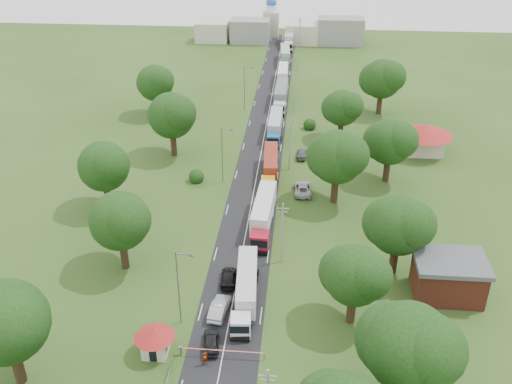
# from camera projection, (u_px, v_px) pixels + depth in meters

# --- Properties ---
(ground) EXTENTS (260.00, 260.00, 0.00)m
(ground) POSITION_uv_depth(u_px,v_px,m) (246.00, 232.00, 82.99)
(ground) COLOR #284416
(ground) RESTS_ON ground
(road) EXTENTS (8.00, 200.00, 0.04)m
(road) POSITION_uv_depth(u_px,v_px,m) (258.00, 170.00, 100.45)
(road) COLOR black
(road) RESTS_ON ground
(boom_barrier) EXTENTS (9.22, 0.35, 1.18)m
(boom_barrier) POSITION_uv_depth(u_px,v_px,m) (210.00, 350.00, 60.84)
(boom_barrier) COLOR slate
(boom_barrier) RESTS_ON ground
(guard_booth) EXTENTS (4.40, 4.40, 3.45)m
(guard_booth) POSITION_uv_depth(u_px,v_px,m) (155.00, 338.00, 60.67)
(guard_booth) COLOR beige
(guard_booth) RESTS_ON ground
(info_sign) EXTENTS (0.12, 3.10, 4.10)m
(info_sign) POSITION_uv_depth(u_px,v_px,m) (291.00, 124.00, 111.71)
(info_sign) COLOR slate
(info_sign) RESTS_ON ground
(pole_1) EXTENTS (1.60, 0.24, 9.00)m
(pole_1) POSITION_uv_depth(u_px,v_px,m) (282.00, 232.00, 74.20)
(pole_1) COLOR gray
(pole_1) RESTS_ON ground
(pole_2) EXTENTS (1.60, 0.24, 9.00)m
(pole_2) POSITION_uv_depth(u_px,v_px,m) (290.00, 145.00, 98.65)
(pole_2) COLOR gray
(pole_2) RESTS_ON ground
(pole_3) EXTENTS (1.60, 0.24, 9.00)m
(pole_3) POSITION_uv_depth(u_px,v_px,m) (294.00, 92.00, 123.10)
(pole_3) COLOR gray
(pole_3) RESTS_ON ground
(pole_4) EXTENTS (1.60, 0.24, 9.00)m
(pole_4) POSITION_uv_depth(u_px,v_px,m) (297.00, 57.00, 147.55)
(pole_4) COLOR gray
(pole_4) RESTS_ON ground
(pole_5) EXTENTS (1.60, 0.24, 9.00)m
(pole_5) POSITION_uv_depth(u_px,v_px,m) (300.00, 32.00, 171.99)
(pole_5) COLOR gray
(pole_5) RESTS_ON ground
(lamp_0) EXTENTS (2.03, 0.22, 10.00)m
(lamp_0) POSITION_uv_depth(u_px,v_px,m) (179.00, 285.00, 63.27)
(lamp_0) COLOR slate
(lamp_0) RESTS_ON ground
(lamp_1) EXTENTS (2.03, 0.22, 10.00)m
(lamp_1) POSITION_uv_depth(u_px,v_px,m) (223.00, 153.00, 93.83)
(lamp_1) COLOR slate
(lamp_1) RESTS_ON ground
(lamp_2) EXTENTS (2.03, 0.22, 10.00)m
(lamp_2) POSITION_uv_depth(u_px,v_px,m) (245.00, 85.00, 124.38)
(lamp_2) COLOR slate
(lamp_2) RESTS_ON ground
(tree_1) EXTENTS (9.60, 9.60, 12.05)m
(tree_1) POSITION_uv_depth(u_px,v_px,m) (408.00, 345.00, 51.79)
(tree_1) COLOR #382616
(tree_1) RESTS_ON ground
(tree_2) EXTENTS (8.00, 8.00, 10.10)m
(tree_2) POSITION_uv_depth(u_px,v_px,m) (355.00, 274.00, 63.15)
(tree_2) COLOR #382616
(tree_2) RESTS_ON ground
(tree_3) EXTENTS (8.80, 8.80, 11.07)m
(tree_3) POSITION_uv_depth(u_px,v_px,m) (398.00, 224.00, 71.14)
(tree_3) COLOR #382616
(tree_3) RESTS_ON ground
(tree_4) EXTENTS (9.60, 9.60, 12.05)m
(tree_4) POSITION_uv_depth(u_px,v_px,m) (337.00, 157.00, 87.10)
(tree_4) COLOR #382616
(tree_4) RESTS_ON ground
(tree_5) EXTENTS (8.80, 8.80, 11.07)m
(tree_5) POSITION_uv_depth(u_px,v_px,m) (390.00, 141.00, 93.68)
(tree_5) COLOR #382616
(tree_5) RESTS_ON ground
(tree_6) EXTENTS (8.00, 8.00, 10.10)m
(tree_6) POSITION_uv_depth(u_px,v_px,m) (342.00, 108.00, 109.35)
(tree_6) COLOR #382616
(tree_6) RESTS_ON ground
(tree_7) EXTENTS (9.60, 9.60, 12.05)m
(tree_7) POSITION_uv_depth(u_px,v_px,m) (382.00, 79.00, 121.18)
(tree_7) COLOR #382616
(tree_7) RESTS_ON ground
(tree_9) EXTENTS (9.60, 9.60, 12.05)m
(tree_9) POSITION_uv_depth(u_px,v_px,m) (7.00, 321.00, 54.70)
(tree_9) COLOR #382616
(tree_9) RESTS_ON ground
(tree_10) EXTENTS (8.80, 8.80, 11.07)m
(tree_10) POSITION_uv_depth(u_px,v_px,m) (120.00, 220.00, 72.07)
(tree_10) COLOR #382616
(tree_10) RESTS_ON ground
(tree_11) EXTENTS (8.80, 8.80, 11.07)m
(tree_11) POSITION_uv_depth(u_px,v_px,m) (104.00, 166.00, 85.70)
(tree_11) COLOR #382616
(tree_11) RESTS_ON ground
(tree_12) EXTENTS (9.60, 9.60, 12.05)m
(tree_12) POSITION_uv_depth(u_px,v_px,m) (172.00, 115.00, 102.41)
(tree_12) COLOR #382616
(tree_12) RESTS_ON ground
(tree_13) EXTENTS (8.80, 8.80, 11.07)m
(tree_13) POSITION_uv_depth(u_px,v_px,m) (155.00, 83.00, 120.78)
(tree_13) COLOR #382616
(tree_13) RESTS_ON ground
(house_brick) EXTENTS (8.60, 6.60, 5.20)m
(house_brick) POSITION_uv_depth(u_px,v_px,m) (448.00, 277.00, 69.25)
(house_brick) COLOR maroon
(house_brick) RESTS_ON ground
(house_cream) EXTENTS (10.08, 10.08, 5.80)m
(house_cream) POSITION_uv_depth(u_px,v_px,m) (424.00, 135.00, 105.14)
(house_cream) COLOR beige
(house_cream) RESTS_ON ground
(distant_town) EXTENTS (52.00, 8.00, 8.00)m
(distant_town) POSITION_uv_depth(u_px,v_px,m) (284.00, 32.00, 177.30)
(distant_town) COLOR gray
(distant_town) RESTS_ON ground
(church) EXTENTS (5.00, 5.00, 12.30)m
(church) POSITION_uv_depth(u_px,v_px,m) (271.00, 19.00, 183.73)
(church) COLOR beige
(church) RESTS_ON ground
(truck_0) EXTENTS (3.08, 13.65, 3.77)m
(truck_0) POSITION_uv_depth(u_px,v_px,m) (246.00, 289.00, 68.27)
(truck_0) COLOR silver
(truck_0) RESTS_ON ground
(truck_1) EXTENTS (3.12, 14.72, 4.07)m
(truck_1) POSITION_uv_depth(u_px,v_px,m) (263.00, 214.00, 83.18)
(truck_1) COLOR maroon
(truck_1) RESTS_ON ground
(truck_2) EXTENTS (2.89, 13.56, 3.75)m
(truck_2) POSITION_uv_depth(u_px,v_px,m) (270.00, 166.00, 97.58)
(truck_2) COLOR #C09516
(truck_2) RESTS_ON ground
(truck_3) EXTENTS (2.47, 13.94, 3.86)m
(truck_3) POSITION_uv_depth(u_px,v_px,m) (275.00, 126.00, 113.19)
(truck_3) COLOR #17578D
(truck_3) RESTS_ON ground
(truck_4) EXTENTS (2.75, 15.16, 4.20)m
(truck_4) POSITION_uv_depth(u_px,v_px,m) (281.00, 96.00, 128.56)
(truck_4) COLOR #BEBEBE
(truck_4) RESTS_ON ground
(truck_5) EXTENTS (2.39, 13.62, 3.78)m
(truck_5) POSITION_uv_depth(u_px,v_px,m) (283.00, 75.00, 142.56)
(truck_5) COLOR #9D3518
(truck_5) RESTS_ON ground
(truck_6) EXTENTS (3.11, 14.08, 3.89)m
(truck_6) POSITION_uv_depth(u_px,v_px,m) (285.00, 55.00, 158.44)
(truck_6) COLOR #225C28
(truck_6) RESTS_ON ground
(truck_7) EXTENTS (2.78, 15.38, 4.26)m
(truck_7) POSITION_uv_depth(u_px,v_px,m) (289.00, 39.00, 173.85)
(truck_7) COLOR silver
(truck_7) RESTS_ON ground
(car_lane_front) EXTENTS (2.29, 4.48, 1.46)m
(car_lane_front) POSITION_uv_depth(u_px,v_px,m) (211.00, 342.00, 62.23)
(car_lane_front) COLOR black
(car_lane_front) RESTS_ON ground
(car_lane_mid) EXTENTS (2.25, 5.10, 1.63)m
(car_lane_mid) POSITION_uv_depth(u_px,v_px,m) (219.00, 308.00, 66.98)
(car_lane_mid) COLOR #A7A8AF
(car_lane_mid) RESTS_ON ground
(car_lane_rear) EXTENTS (2.21, 4.93, 1.40)m
(car_lane_rear) POSITION_uv_depth(u_px,v_px,m) (229.00, 278.00, 72.25)
(car_lane_rear) COLOR black
(car_lane_rear) RESTS_ON ground
(car_verge_near) EXTENTS (3.00, 6.01, 1.64)m
(car_verge_near) POSITION_uv_depth(u_px,v_px,m) (303.00, 188.00, 92.91)
(car_verge_near) COLOR #ADADAD
(car_verge_near) RESTS_ON ground
(car_verge_far) EXTENTS (1.90, 4.51, 1.52)m
(car_verge_far) POSITION_uv_depth(u_px,v_px,m) (302.00, 154.00, 104.79)
(car_verge_far) COLOR #53565A
(car_verge_far) RESTS_ON ground
(pedestrian_near) EXTENTS (0.85, 0.75, 1.96)m
(pedestrian_near) POSITION_uv_depth(u_px,v_px,m) (205.00, 358.00, 59.78)
(pedestrian_near) COLOR gray
(pedestrian_near) RESTS_ON ground
(pedestrian_booth) EXTENTS (1.01, 1.00, 1.65)m
(pedestrian_booth) POSITION_uv_depth(u_px,v_px,m) (160.00, 355.00, 60.39)
(pedestrian_booth) COLOR gray
(pedestrian_booth) RESTS_ON ground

